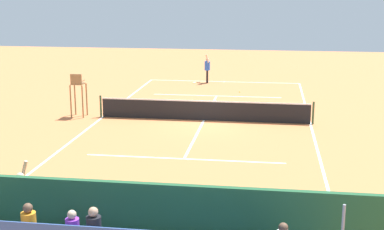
# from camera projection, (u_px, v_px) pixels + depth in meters

# --- Properties ---
(ground_plane) EXTENTS (60.00, 60.00, 0.00)m
(ground_plane) POSITION_uv_depth(u_px,v_px,m) (204.00, 120.00, 26.11)
(ground_plane) COLOR #D17542
(court_line_markings) EXTENTS (10.10, 22.20, 0.01)m
(court_line_markings) POSITION_uv_depth(u_px,v_px,m) (204.00, 120.00, 26.14)
(court_line_markings) COLOR white
(court_line_markings) RESTS_ON ground
(tennis_net) EXTENTS (10.30, 0.10, 1.07)m
(tennis_net) POSITION_uv_depth(u_px,v_px,m) (204.00, 110.00, 25.99)
(tennis_net) COLOR black
(tennis_net) RESTS_ON ground
(backdrop_wall) EXTENTS (18.00, 0.16, 2.00)m
(backdrop_wall) POSITION_uv_depth(u_px,v_px,m) (129.00, 224.00, 12.39)
(backdrop_wall) COLOR #235633
(backdrop_wall) RESTS_ON ground
(umpire_chair) EXTENTS (0.67, 0.67, 2.14)m
(umpire_chair) POSITION_uv_depth(u_px,v_px,m) (78.00, 90.00, 26.60)
(umpire_chair) COLOR olive
(umpire_chair) RESTS_ON ground
(tennis_player) EXTENTS (0.40, 0.55, 1.93)m
(tennis_player) POSITION_uv_depth(u_px,v_px,m) (207.00, 68.00, 35.99)
(tennis_player) COLOR black
(tennis_player) RESTS_ON ground
(tennis_racket) EXTENTS (0.58, 0.40, 0.03)m
(tennis_racket) POSITION_uv_depth(u_px,v_px,m) (195.00, 83.00, 36.30)
(tennis_racket) COLOR black
(tennis_racket) RESTS_ON ground
(tennis_ball_near) EXTENTS (0.07, 0.07, 0.07)m
(tennis_ball_near) POSITION_uv_depth(u_px,v_px,m) (240.00, 92.00, 32.98)
(tennis_ball_near) COLOR #CCDB33
(tennis_ball_near) RESTS_ON ground
(line_judge) EXTENTS (0.37, 0.53, 1.93)m
(line_judge) POSITION_uv_depth(u_px,v_px,m) (22.00, 197.00, 13.92)
(line_judge) COLOR #232328
(line_judge) RESTS_ON ground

